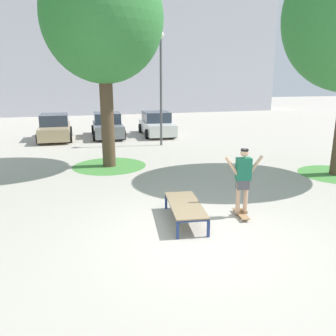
{
  "coord_description": "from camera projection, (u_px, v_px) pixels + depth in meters",
  "views": [
    {
      "loc": [
        -2.54,
        -6.36,
        3.39
      ],
      "look_at": [
        0.03,
        2.37,
        1.0
      ],
      "focal_mm": 35.36,
      "sensor_mm": 36.0,
      "label": 1
    }
  ],
  "objects": [
    {
      "name": "grass_patch_mid_back",
      "position": [
        110.0,
        166.0,
        13.7
      ],
      "size": [
        3.01,
        3.01,
        0.01
      ],
      "primitive_type": "cylinder",
      "color": "#47893D",
      "rests_on": "ground"
    },
    {
      "name": "car_grey",
      "position": [
        107.0,
        126.0,
        20.76
      ],
      "size": [
        2.05,
        4.26,
        1.5
      ],
      "color": "slate",
      "rests_on": "ground"
    },
    {
      "name": "tree_mid_back",
      "position": [
        103.0,
        19.0,
        12.27
      ],
      "size": [
        4.54,
        4.54,
        8.06
      ],
      "color": "brown",
      "rests_on": "ground"
    },
    {
      "name": "ground_plane",
      "position": [
        196.0,
        236.0,
        7.45
      ],
      "size": [
        120.0,
        120.0,
        0.0
      ],
      "primitive_type": "plane",
      "color": "#B2AA9E"
    },
    {
      "name": "car_white",
      "position": [
        157.0,
        124.0,
        21.41
      ],
      "size": [
        2.08,
        4.28,
        1.5
      ],
      "color": "silver",
      "rests_on": "ground"
    },
    {
      "name": "skate_box",
      "position": [
        185.0,
        206.0,
        8.16
      ],
      "size": [
        1.02,
        1.99,
        0.46
      ],
      "color": "navy",
      "rests_on": "ground"
    },
    {
      "name": "skateboard",
      "position": [
        241.0,
        214.0,
        8.54
      ],
      "size": [
        0.31,
        0.82,
        0.09
      ],
      "color": "#9E754C",
      "rests_on": "ground"
    },
    {
      "name": "building_facade",
      "position": [
        81.0,
        51.0,
        34.21
      ],
      "size": [
        43.51,
        4.0,
        12.97
      ],
      "primitive_type": "cube",
      "color": "silver",
      "rests_on": "ground"
    },
    {
      "name": "grass_patch_near_right",
      "position": [
        336.0,
        174.0,
        12.46
      ],
      "size": [
        2.74,
        2.74,
        0.01
      ],
      "primitive_type": "cylinder",
      "color": "#47893D",
      "rests_on": "ground"
    },
    {
      "name": "skater",
      "position": [
        243.0,
        177.0,
        8.29
      ],
      "size": [
        1.0,
        0.32,
        1.69
      ],
      "color": "tan",
      "rests_on": "skateboard"
    },
    {
      "name": "car_tan",
      "position": [
        55.0,
        128.0,
        19.79
      ],
      "size": [
        1.97,
        4.22,
        1.5
      ],
      "color": "tan",
      "rests_on": "ground"
    },
    {
      "name": "light_post",
      "position": [
        161.0,
        73.0,
        17.18
      ],
      "size": [
        0.36,
        0.36,
        5.83
      ],
      "color": "#4C4C51",
      "rests_on": "ground"
    }
  ]
}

